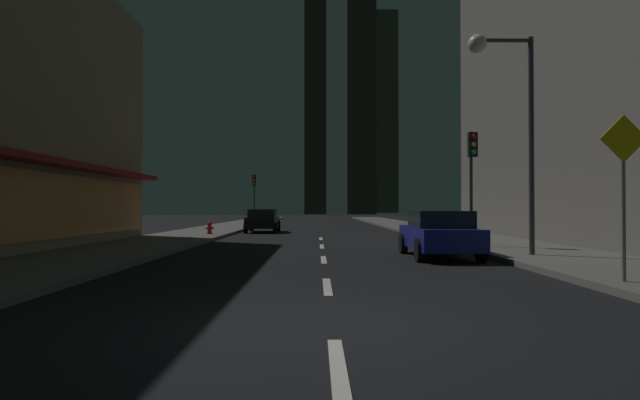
# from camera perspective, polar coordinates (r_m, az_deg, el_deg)

# --- Properties ---
(ground_plane) EXTENTS (78.00, 136.00, 0.10)m
(ground_plane) POSITION_cam_1_polar(r_m,az_deg,el_deg) (38.96, -0.06, -3.20)
(ground_plane) COLOR black
(sidewalk_right) EXTENTS (4.00, 76.00, 0.15)m
(sidewalk_right) POSITION_cam_1_polar(r_m,az_deg,el_deg) (39.62, 10.13, -2.96)
(sidewalk_right) COLOR #605E59
(sidewalk_right) RESTS_ON ground
(sidewalk_left) EXTENTS (4.00, 76.00, 0.15)m
(sidewalk_left) POSITION_cam_1_polar(r_m,az_deg,el_deg) (39.54, -10.27, -2.97)
(sidewalk_left) COLOR #605E59
(sidewalk_left) RESTS_ON ground
(lane_marking_center) EXTENTS (0.16, 23.00, 0.01)m
(lane_marking_center) POSITION_cam_1_polar(r_m,az_deg,el_deg) (15.41, 0.41, -6.58)
(lane_marking_center) COLOR silver
(lane_marking_center) RESTS_ON ground
(skyscraper_distant_tall) EXTENTS (5.22, 6.57, 60.38)m
(skyscraper_distant_tall) POSITION_cam_1_polar(r_m,az_deg,el_deg) (128.90, -0.51, 11.99)
(skyscraper_distant_tall) COLOR #322F25
(skyscraper_distant_tall) RESTS_ON ground
(skyscraper_distant_mid) EXTENTS (6.81, 6.54, 69.80)m
(skyscraper_distant_mid) POSITION_cam_1_polar(r_m,az_deg,el_deg) (130.45, 4.53, 13.97)
(skyscraper_distant_mid) COLOR #2F2D23
(skyscraper_distant_mid) RESTS_ON ground
(skyscraper_distant_short) EXTENTS (8.67, 7.93, 62.07)m
(skyscraper_distant_short) POSITION_cam_1_polar(r_m,az_deg,el_deg) (164.85, 6.89, 9.46)
(skyscraper_distant_short) COLOR #433F32
(skyscraper_distant_short) RESTS_ON ground
(car_parked_near) EXTENTS (1.98, 4.24, 1.45)m
(car_parked_near) POSITION_cam_1_polar(r_m,az_deg,el_deg) (16.53, 12.97, -3.61)
(car_parked_near) COLOR navy
(car_parked_near) RESTS_ON ground
(car_parked_far) EXTENTS (1.98, 4.24, 1.45)m
(car_parked_far) POSITION_cam_1_polar(r_m,az_deg,el_deg) (32.82, -6.31, -2.25)
(car_parked_far) COLOR black
(car_parked_far) RESTS_ON ground
(fire_hydrant_far_left) EXTENTS (0.42, 0.30, 0.65)m
(fire_hydrant_far_left) POSITION_cam_1_polar(r_m,az_deg,el_deg) (28.18, -12.04, -3.05)
(fire_hydrant_far_left) COLOR red
(fire_hydrant_far_left) RESTS_ON sidewalk_left
(traffic_light_near_right) EXTENTS (0.32, 0.48, 4.20)m
(traffic_light_near_right) POSITION_cam_1_polar(r_m,az_deg,el_deg) (19.87, 16.37, 3.94)
(traffic_light_near_right) COLOR #2D2D2D
(traffic_light_near_right) RESTS_ON sidewalk_right
(traffic_light_far_left) EXTENTS (0.32, 0.48, 4.20)m
(traffic_light_far_left) POSITION_cam_1_polar(r_m,az_deg,el_deg) (44.12, -7.26, 1.30)
(traffic_light_far_left) COLOR #2D2D2D
(traffic_light_far_left) RESTS_ON sidewalk_left
(street_lamp_right) EXTENTS (1.96, 0.56, 6.58)m
(street_lamp_right) POSITION_cam_1_polar(r_m,az_deg,el_deg) (16.75, 19.53, 11.34)
(street_lamp_right) COLOR #38383D
(street_lamp_right) RESTS_ON sidewalk_right
(pedestrian_crossing_sign) EXTENTS (0.91, 0.08, 3.15)m
(pedestrian_crossing_sign) POSITION_cam_1_polar(r_m,az_deg,el_deg) (11.37, 30.37, 1.65)
(pedestrian_crossing_sign) COLOR slate
(pedestrian_crossing_sign) RESTS_ON sidewalk_right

